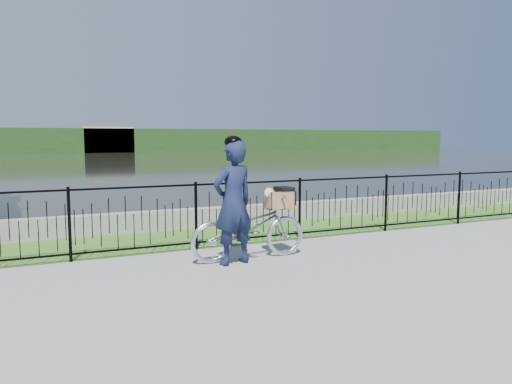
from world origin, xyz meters
name	(u,v)px	position (x,y,z in m)	size (l,w,h in m)	color
ground	(295,265)	(0.00, 0.00, 0.00)	(120.00, 120.00, 0.00)	gray
grass_strip	(229,234)	(0.00, 2.60, 0.00)	(60.00, 2.00, 0.01)	#3E6E22
water	(78,163)	(0.00, 33.00, 0.00)	(120.00, 120.00, 0.00)	black
quay_wall	(212,217)	(0.00, 3.60, 0.20)	(60.00, 0.30, 0.40)	gray
fence	(250,212)	(0.00, 1.60, 0.58)	(14.00, 0.06, 1.15)	black
far_treeline	(56,141)	(0.00, 60.00, 1.50)	(120.00, 6.00, 3.00)	#224219
far_building_right	(108,140)	(6.00, 58.50, 1.60)	(6.00, 3.00, 3.20)	#AFA38D
bicycle_rig	(250,227)	(-0.46, 0.61, 0.51)	(1.89, 0.66, 1.12)	#B5BAC2
cyclist	(233,201)	(-0.80, 0.45, 0.94)	(0.76, 0.59, 1.91)	#151C3A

